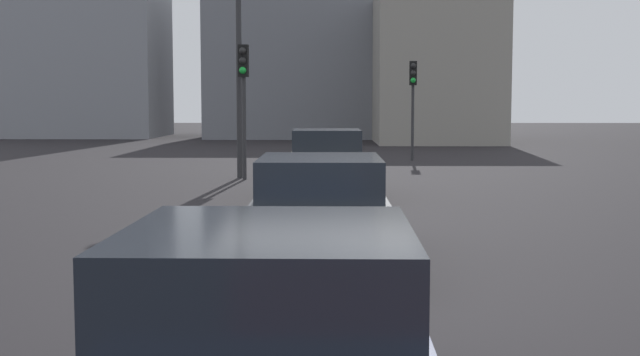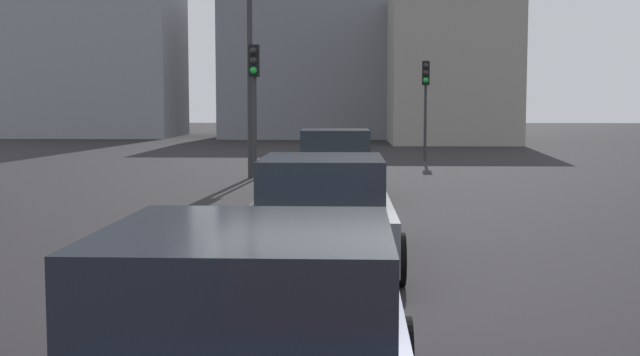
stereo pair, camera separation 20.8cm
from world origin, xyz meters
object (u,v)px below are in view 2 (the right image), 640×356
object	(u,v)px
car_beige_lead	(335,165)
street_lamp_kerbside	(250,31)
car_grey_second	(323,211)
traffic_light_near_left	(254,83)
traffic_light_near_right	(426,89)

from	to	relation	value
car_beige_lead	street_lamp_kerbside	xyz separation A→B (m)	(4.82, 2.52, 3.48)
car_grey_second	traffic_light_near_left	xyz separation A→B (m)	(12.18, 2.27, 2.03)
car_grey_second	street_lamp_kerbside	xyz separation A→B (m)	(12.71, 2.45, 3.52)
car_grey_second	street_lamp_kerbside	size ratio (longest dim) A/B	0.67
traffic_light_near_left	traffic_light_near_right	xyz separation A→B (m)	(7.86, -5.57, -0.05)
car_beige_lead	traffic_light_near_right	xyz separation A→B (m)	(12.15, -3.22, 1.94)
car_beige_lead	traffic_light_near_right	world-z (taller)	traffic_light_near_right
traffic_light_near_left	car_beige_lead	bearing A→B (deg)	33.59
car_grey_second	traffic_light_near_right	size ratio (longest dim) A/B	1.29
car_beige_lead	traffic_light_near_right	size ratio (longest dim) A/B	1.11
street_lamp_kerbside	car_grey_second	bearing A→B (deg)	-169.08
car_beige_lead	car_grey_second	bearing A→B (deg)	178.71
car_grey_second	traffic_light_near_left	distance (m)	12.55
car_beige_lead	car_grey_second	world-z (taller)	car_beige_lead
car_grey_second	street_lamp_kerbside	distance (m)	13.41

